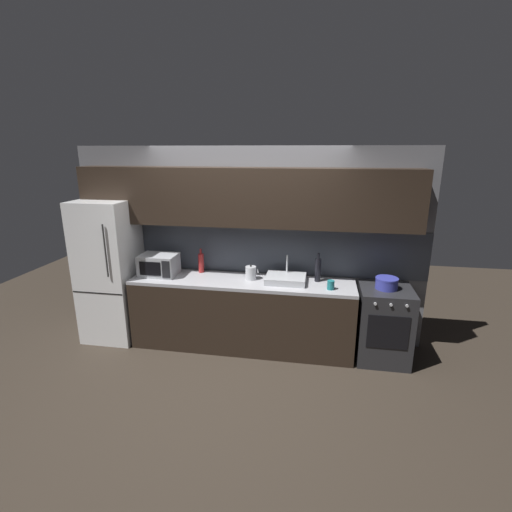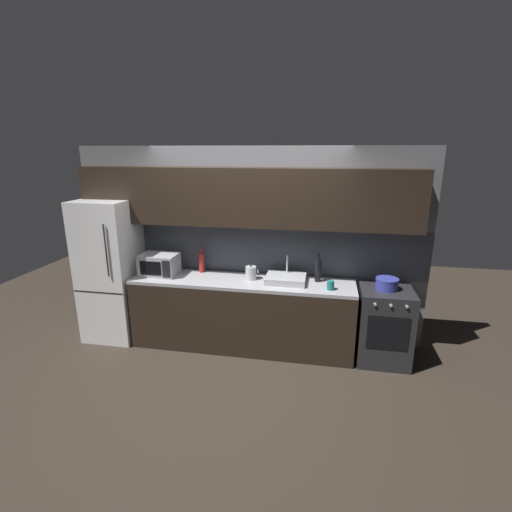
{
  "view_description": "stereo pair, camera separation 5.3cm",
  "coord_description": "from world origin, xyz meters",
  "views": [
    {
      "loc": [
        0.92,
        -3.36,
        2.45
      ],
      "look_at": [
        0.18,
        0.9,
        1.22
      ],
      "focal_mm": 26.22,
      "sensor_mm": 36.0,
      "label": 1
    },
    {
      "loc": [
        0.97,
        -3.35,
        2.45
      ],
      "look_at": [
        0.18,
        0.9,
        1.22
      ],
      "focal_mm": 26.22,
      "sensor_mm": 36.0,
      "label": 2
    }
  ],
  "objects": [
    {
      "name": "ground_plane",
      "position": [
        0.0,
        0.0,
        0.0
      ],
      "size": [
        10.0,
        10.0,
        0.0
      ],
      "primitive_type": "plane",
      "color": "#2D261E"
    },
    {
      "name": "microwave",
      "position": [
        -1.08,
        0.92,
        1.04
      ],
      "size": [
        0.46,
        0.35,
        0.27
      ],
      "color": "#A8AAAF",
      "rests_on": "counter_run"
    },
    {
      "name": "back_wall",
      "position": [
        0.0,
        1.2,
        1.55
      ],
      "size": [
        4.51,
        0.44,
        2.5
      ],
      "color": "slate",
      "rests_on": "ground"
    },
    {
      "name": "cooking_pot",
      "position": [
        1.71,
        0.9,
        0.97
      ],
      "size": [
        0.26,
        0.26,
        0.13
      ],
      "color": "#333899",
      "rests_on": "oven_range"
    },
    {
      "name": "mug_teal",
      "position": [
        1.08,
        0.77,
        0.95
      ],
      "size": [
        0.08,
        0.08,
        0.11
      ],
      "primitive_type": "cylinder",
      "color": "#19666B",
      "rests_on": "counter_run"
    },
    {
      "name": "wine_bottle_dark",
      "position": [
        0.92,
        1.02,
        1.05
      ],
      "size": [
        0.07,
        0.07,
        0.36
      ],
      "color": "black",
      "rests_on": "counter_run"
    },
    {
      "name": "sink_basin",
      "position": [
        0.54,
        0.93,
        0.94
      ],
      "size": [
        0.48,
        0.38,
        0.3
      ],
      "color": "#ADAFB5",
      "rests_on": "counter_run"
    },
    {
      "name": "kettle",
      "position": [
        0.11,
        0.96,
        0.98
      ],
      "size": [
        0.17,
        0.13,
        0.19
      ],
      "color": "#B7BABF",
      "rests_on": "counter_run"
    },
    {
      "name": "counter_run",
      "position": [
        0.0,
        0.9,
        0.45
      ],
      "size": [
        2.77,
        0.6,
        0.9
      ],
      "color": "black",
      "rests_on": "ground"
    },
    {
      "name": "oven_range",
      "position": [
        1.72,
        0.9,
        0.45
      ],
      "size": [
        0.6,
        0.62,
        0.9
      ],
      "color": "#232326",
      "rests_on": "ground"
    },
    {
      "name": "wine_bottle_red",
      "position": [
        -0.59,
        1.12,
        1.03
      ],
      "size": [
        0.07,
        0.07,
        0.32
      ],
      "color": "#A82323",
      "rests_on": "counter_run"
    },
    {
      "name": "refrigerator",
      "position": [
        -1.76,
        0.9,
        0.92
      ],
      "size": [
        0.68,
        0.69,
        1.85
      ],
      "color": "white",
      "rests_on": "ground"
    }
  ]
}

